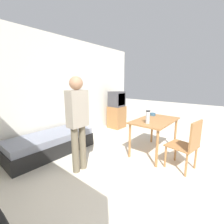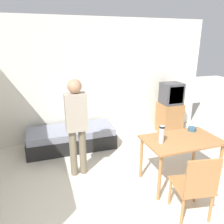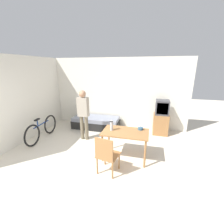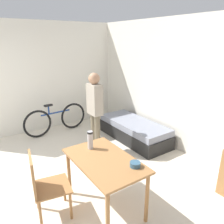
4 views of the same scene
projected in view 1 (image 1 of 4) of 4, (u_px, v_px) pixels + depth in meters
ground_plane at (206, 203)px, 1.96m from camera, size 20.00×20.00×0.00m
wall_back at (58, 91)px, 3.84m from camera, size 5.79×0.06×2.70m
daybed at (51, 143)px, 3.34m from camera, size 1.83×0.77×0.44m
tv at (117, 111)px, 5.16m from camera, size 0.52×0.47×1.26m
dining_table at (155, 124)px, 3.27m from camera, size 1.18×0.71×0.76m
wooden_chair at (188, 143)px, 2.61m from camera, size 0.53×0.53×0.93m
person_standing at (78, 118)px, 2.53m from camera, size 0.34×0.22×1.66m
thermos_flask at (148, 116)px, 2.94m from camera, size 0.08×0.08×0.27m
mate_bowl at (153, 114)px, 3.66m from camera, size 0.13×0.13×0.06m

